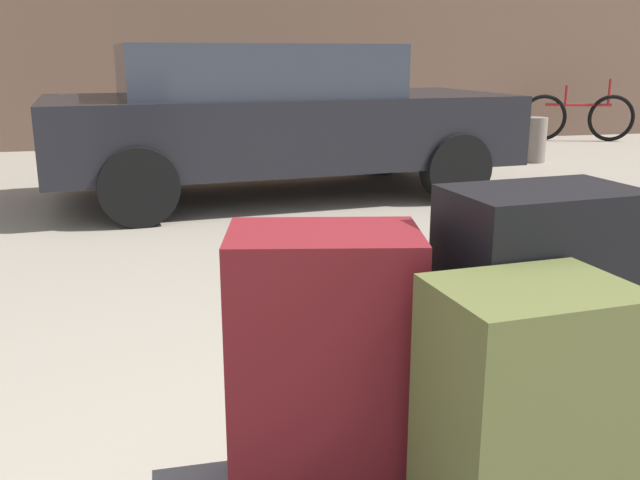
{
  "coord_description": "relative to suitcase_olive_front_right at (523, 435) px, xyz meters",
  "views": [
    {
      "loc": [
        -0.55,
        -1.17,
        1.34
      ],
      "look_at": [
        0.0,
        1.2,
        0.69
      ],
      "focal_mm": 39.34,
      "sensor_mm": 36.0,
      "label": 1
    }
  ],
  "objects": [
    {
      "name": "suitcase_maroon_rear_right",
      "position": [
        -0.31,
        0.35,
        0.02
      ],
      "size": [
        0.47,
        0.36,
        0.63
      ],
      "primitive_type": "cube",
      "rotation": [
        0.0,
        0.0,
        -0.2
      ],
      "color": "maroon",
      "rests_on": "luggage_cart"
    },
    {
      "name": "bollard_kerb_mid",
      "position": [
        4.03,
        6.96,
        -0.36
      ],
      "size": [
        0.27,
        0.27,
        0.56
      ],
      "primitive_type": "cylinder",
      "color": "#72665B",
      "rests_on": "ground_plane"
    },
    {
      "name": "suitcase_olive_front_right",
      "position": [
        0.0,
        0.0,
        0.0
      ],
      "size": [
        0.38,
        0.3,
        0.6
      ],
      "primitive_type": "cube",
      "rotation": [
        0.0,
        0.0,
        0.08
      ],
      "color": "#4C5128",
      "rests_on": "luggage_cart"
    },
    {
      "name": "parked_car",
      "position": [
        0.47,
        5.57,
        0.12
      ],
      "size": [
        4.45,
        2.24,
        1.42
      ],
      "color": "black",
      "rests_on": "ground_plane"
    },
    {
      "name": "bicycle_leaning",
      "position": [
        5.82,
        8.83,
        -0.27
      ],
      "size": [
        1.69,
        0.6,
        0.96
      ],
      "color": "black",
      "rests_on": "ground_plane"
    },
    {
      "name": "bollard_kerb_near",
      "position": [
        2.45,
        6.96,
        -0.36
      ],
      "size": [
        0.27,
        0.27,
        0.56
      ],
      "primitive_type": "cylinder",
      "color": "#72665B",
      "rests_on": "ground_plane"
    },
    {
      "name": "suitcase_black_front_left",
      "position": [
        0.18,
        0.29,
        0.06
      ],
      "size": [
        0.44,
        0.3,
        0.71
      ],
      "primitive_type": "cube",
      "rotation": [
        0.0,
        0.0,
        0.1
      ],
      "color": "black",
      "rests_on": "luggage_cart"
    }
  ]
}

